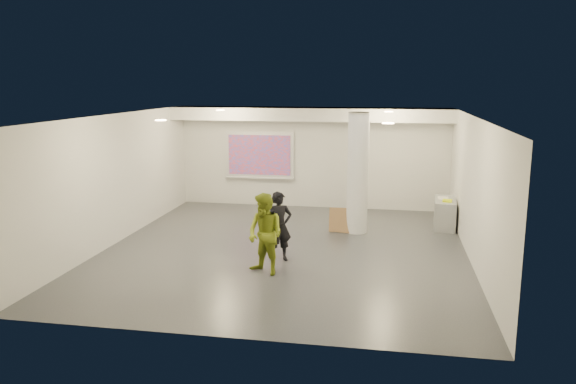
% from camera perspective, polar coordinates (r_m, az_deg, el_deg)
% --- Properties ---
extents(floor, '(8.00, 9.00, 0.01)m').
position_cam_1_polar(floor, '(12.71, -0.32, -5.88)').
color(floor, '#35383C').
rests_on(floor, ground).
extents(ceiling, '(8.00, 9.00, 0.01)m').
position_cam_1_polar(ceiling, '(12.18, -0.34, 7.74)').
color(ceiling, silver).
rests_on(ceiling, floor).
extents(wall_back, '(8.00, 0.01, 3.00)m').
position_cam_1_polar(wall_back, '(16.75, 2.48, 3.52)').
color(wall_back, silver).
rests_on(wall_back, floor).
extents(wall_front, '(8.00, 0.01, 3.00)m').
position_cam_1_polar(wall_front, '(8.09, -6.16, -4.89)').
color(wall_front, silver).
rests_on(wall_front, floor).
extents(wall_left, '(0.01, 9.00, 3.00)m').
position_cam_1_polar(wall_left, '(13.65, -17.08, 1.28)').
color(wall_left, silver).
rests_on(wall_left, floor).
extents(wall_right, '(0.01, 9.00, 3.00)m').
position_cam_1_polar(wall_right, '(12.29, 18.34, 0.15)').
color(wall_right, silver).
rests_on(wall_right, floor).
extents(soffit_band, '(8.00, 1.10, 0.36)m').
position_cam_1_polar(soffit_band, '(16.08, 2.25, 7.93)').
color(soffit_band, silver).
rests_on(soffit_band, ceiling).
extents(downlight_nw, '(0.22, 0.22, 0.02)m').
position_cam_1_polar(downlight_nw, '(15.13, -6.89, 8.26)').
color(downlight_nw, '#FFCB96').
rests_on(downlight_nw, ceiling).
extents(downlight_ne, '(0.22, 0.22, 0.02)m').
position_cam_1_polar(downlight_ne, '(14.47, 10.20, 8.04)').
color(downlight_ne, '#FFCB96').
rests_on(downlight_ne, ceiling).
extents(downlight_sw, '(0.22, 0.22, 0.02)m').
position_cam_1_polar(downlight_sw, '(11.37, -12.81, 7.12)').
color(downlight_sw, '#FFCB96').
rests_on(downlight_sw, ceiling).
extents(downlight_se, '(0.22, 0.22, 0.02)m').
position_cam_1_polar(downlight_se, '(10.48, 10.13, 6.90)').
color(downlight_se, '#FFCB96').
rests_on(downlight_se, ceiling).
extents(column, '(0.52, 0.52, 3.00)m').
position_cam_1_polar(column, '(13.95, 7.10, 1.89)').
color(column, silver).
rests_on(column, floor).
extents(projection_screen, '(2.10, 0.13, 1.42)m').
position_cam_1_polar(projection_screen, '(16.98, -2.91, 3.71)').
color(projection_screen, silver).
rests_on(projection_screen, wall_back).
extents(credenza, '(0.62, 1.30, 0.74)m').
position_cam_1_polar(credenza, '(15.10, 15.63, -2.10)').
color(credenza, gray).
rests_on(credenza, floor).
extents(papers_stack, '(0.28, 0.35, 0.02)m').
position_cam_1_polar(papers_stack, '(15.12, 15.48, -0.59)').
color(papers_stack, silver).
rests_on(papers_stack, credenza).
extents(postit_pad, '(0.27, 0.34, 0.03)m').
position_cam_1_polar(postit_pad, '(14.79, 15.88, -0.86)').
color(postit_pad, '#D1EB02').
rests_on(postit_pad, credenza).
extents(cardboard_back, '(0.57, 0.18, 0.61)m').
position_cam_1_polar(cardboard_back, '(14.17, 5.34, -2.85)').
color(cardboard_back, olive).
rests_on(cardboard_back, floor).
extents(cardboard_front, '(0.49, 0.27, 0.51)m').
position_cam_1_polar(cardboard_front, '(14.11, 6.12, -3.14)').
color(cardboard_front, olive).
rests_on(cardboard_front, floor).
extents(woman, '(0.64, 0.57, 1.48)m').
position_cam_1_polar(woman, '(11.79, -0.88, -3.52)').
color(woman, black).
rests_on(woman, floor).
extents(man, '(0.98, 0.92, 1.61)m').
position_cam_1_polar(man, '(10.96, -2.32, -4.31)').
color(man, olive).
rests_on(man, floor).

